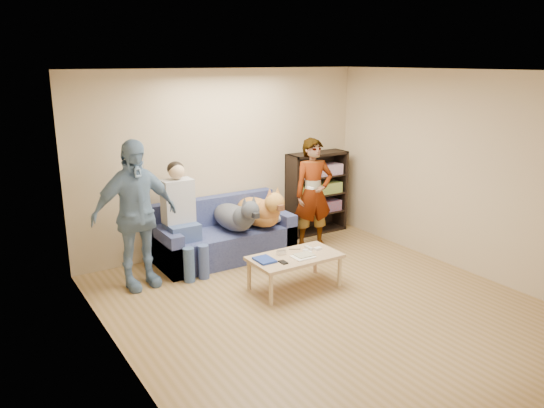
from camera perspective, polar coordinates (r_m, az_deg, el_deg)
ground at (r=6.11m, az=6.13°, el=-11.18°), size 5.00×5.00×0.00m
ceiling at (r=5.47m, az=6.92°, el=14.00°), size 5.00×5.00×0.00m
wall_back at (r=7.71m, az=-5.18°, el=4.67°), size 4.50×0.00×4.50m
wall_left at (r=4.64m, az=-15.83°, el=-3.04°), size 0.00×5.00×5.00m
wall_right at (r=7.24m, az=20.58°, el=3.06°), size 0.00×5.00×5.00m
blanket at (r=7.66m, az=-0.22°, el=-1.43°), size 0.46×0.39×0.16m
person_standing_right at (r=7.77m, az=4.47°, el=1.11°), size 0.66×0.50×1.63m
person_standing_left at (r=6.55m, az=-14.53°, el=-1.16°), size 1.11×0.56×1.83m
held_controller at (r=7.47m, az=4.18°, el=1.72°), size 0.05×0.11×0.03m
notebook_blue at (r=6.27m, az=-0.80°, el=-6.02°), size 0.20×0.26×0.03m
papers at (r=6.39m, az=3.36°, el=-5.69°), size 0.26×0.20×0.02m
magazine at (r=6.42m, az=3.48°, el=-5.47°), size 0.22×0.17×0.01m
camera_silver at (r=6.47m, az=1.00°, el=-5.25°), size 0.11×0.06×0.05m
controller_a at (r=6.67m, az=3.98°, el=-4.72°), size 0.04×0.13×0.03m
controller_b at (r=6.65m, az=4.94°, el=-4.79°), size 0.09×0.06×0.03m
headphone_cup_a at (r=6.53m, az=4.03°, el=-5.20°), size 0.07×0.07×0.02m
headphone_cup_b at (r=6.60m, az=3.62°, el=-5.00°), size 0.07×0.07×0.02m
pen_orange at (r=6.31m, az=3.16°, el=-6.00°), size 0.13×0.06×0.01m
pen_black at (r=6.65m, az=2.45°, el=-4.87°), size 0.13×0.08×0.01m
wallet at (r=6.22m, az=1.21°, el=-6.28°), size 0.07×0.12×0.02m
sofa at (r=7.51m, az=-5.28°, el=-3.67°), size 1.90×0.85×0.82m
person_seated at (r=6.99m, az=-9.72°, el=-1.04°), size 0.40×0.73×1.47m
dog_gray at (r=7.28m, az=-3.89°, el=-1.34°), size 0.40×1.24×0.58m
dog_tan at (r=7.46m, az=-1.22°, el=-0.73°), size 0.44×1.18×0.64m
coffee_table at (r=6.46m, az=2.48°, el=-5.95°), size 1.10×0.60×0.42m
bookshelf at (r=8.51m, az=4.78°, el=1.41°), size 1.00×0.34×1.30m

